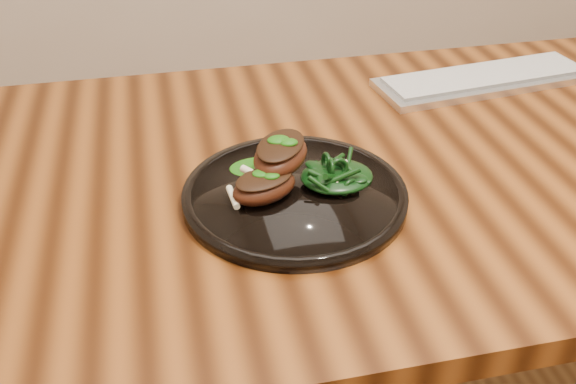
{
  "coord_description": "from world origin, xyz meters",
  "views": [
    {
      "loc": [
        -0.46,
        -0.8,
        1.26
      ],
      "look_at": [
        -0.31,
        -0.11,
        0.78
      ],
      "focal_mm": 40.0,
      "sensor_mm": 36.0,
      "label": 1
    }
  ],
  "objects_px": {
    "plate": "(295,195)",
    "greens_heap": "(337,172)",
    "desk": "(455,191)",
    "keyboard": "(484,79)",
    "lamb_chop_front": "(264,185)"
  },
  "relations": [
    {
      "from": "desk",
      "to": "greens_heap",
      "type": "distance_m",
      "value": 0.27
    },
    {
      "from": "desk",
      "to": "lamb_chop_front",
      "type": "xyz_separation_m",
      "value": [
        -0.34,
        -0.1,
        0.12
      ]
    },
    {
      "from": "greens_heap",
      "to": "desk",
      "type": "bearing_deg",
      "value": 19.41
    },
    {
      "from": "lamb_chop_front",
      "to": "greens_heap",
      "type": "relative_size",
      "value": 1.08
    },
    {
      "from": "keyboard",
      "to": "desk",
      "type": "bearing_deg",
      "value": -123.79
    },
    {
      "from": "desk",
      "to": "plate",
      "type": "bearing_deg",
      "value": -163.42
    },
    {
      "from": "plate",
      "to": "keyboard",
      "type": "distance_m",
      "value": 0.53
    },
    {
      "from": "plate",
      "to": "greens_heap",
      "type": "xyz_separation_m",
      "value": [
        0.06,
        0.01,
        0.02
      ]
    },
    {
      "from": "desk",
      "to": "plate",
      "type": "relative_size",
      "value": 5.16
    },
    {
      "from": "desk",
      "to": "lamb_chop_front",
      "type": "distance_m",
      "value": 0.37
    },
    {
      "from": "desk",
      "to": "plate",
      "type": "height_order",
      "value": "plate"
    },
    {
      "from": "desk",
      "to": "keyboard",
      "type": "xyz_separation_m",
      "value": [
        0.15,
        0.22,
        0.09
      ]
    },
    {
      "from": "desk",
      "to": "greens_heap",
      "type": "bearing_deg",
      "value": -160.59
    },
    {
      "from": "greens_heap",
      "to": "keyboard",
      "type": "distance_m",
      "value": 0.48
    },
    {
      "from": "plate",
      "to": "greens_heap",
      "type": "height_order",
      "value": "greens_heap"
    }
  ]
}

